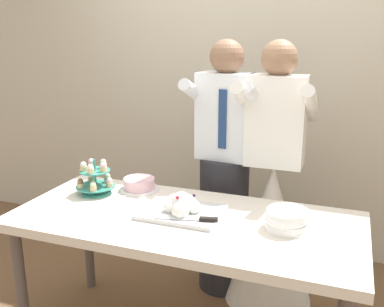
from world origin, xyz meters
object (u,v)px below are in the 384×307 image
at_px(cupcake_stand, 96,179).
at_px(plate_stack, 287,220).
at_px(dessert_table, 184,230).
at_px(round_cake, 139,184).
at_px(person_bride, 271,216).
at_px(person_groom, 224,183).
at_px(main_cake_tray, 182,208).

xyz_separation_m(cupcake_stand, plate_stack, (1.13, -0.10, -0.04)).
relative_size(dessert_table, cupcake_stand, 7.83).
relative_size(plate_stack, round_cake, 0.88).
distance_m(plate_stack, person_bride, 0.64).
height_order(person_groom, person_bride, same).
xyz_separation_m(dessert_table, person_bride, (0.35, 0.61, -0.12)).
xyz_separation_m(dessert_table, person_groom, (0.03, 0.65, 0.05)).
bearing_deg(plate_stack, person_groom, 128.57).
xyz_separation_m(dessert_table, plate_stack, (0.52, 0.04, 0.12)).
xyz_separation_m(round_cake, person_groom, (0.43, 0.37, -0.06)).
bearing_deg(cupcake_stand, round_cake, 33.38).
relative_size(round_cake, person_bride, 0.14).
bearing_deg(cupcake_stand, dessert_table, -12.81).
distance_m(dessert_table, main_cake_tray, 0.12).
xyz_separation_m(dessert_table, round_cake, (-0.40, 0.28, 0.11)).
distance_m(main_cake_tray, plate_stack, 0.54).
distance_m(cupcake_stand, person_groom, 0.83).
bearing_deg(round_cake, cupcake_stand, -146.62).
bearing_deg(round_cake, person_bride, 23.78).
distance_m(cupcake_stand, plate_stack, 1.14).
bearing_deg(plate_stack, round_cake, 165.16).
distance_m(dessert_table, plate_stack, 0.53).
height_order(cupcake_stand, main_cake_tray, cupcake_stand).
bearing_deg(cupcake_stand, person_bride, 26.05).
relative_size(main_cake_tray, plate_stack, 2.06).
height_order(main_cake_tray, person_groom, person_groom).
relative_size(dessert_table, plate_stack, 8.55).
bearing_deg(plate_stack, cupcake_stand, 174.81).
xyz_separation_m(main_cake_tray, round_cake, (-0.38, 0.26, -0.00)).
distance_m(round_cake, person_groom, 0.57).
xyz_separation_m(cupcake_stand, round_cake, (0.21, 0.14, -0.05)).
height_order(cupcake_stand, plate_stack, cupcake_stand).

